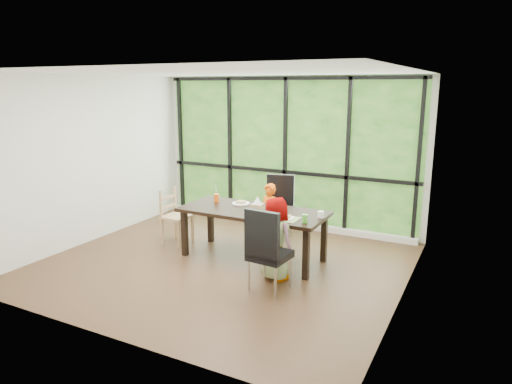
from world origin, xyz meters
TOP-DOWN VIEW (x-y plane):
  - ground at (0.00, 0.00)m, footprint 5.00×5.00m
  - back_wall at (0.00, 2.25)m, footprint 5.00×0.00m
  - foliage_backdrop at (0.00, 2.23)m, footprint 4.80×0.02m
  - window_mullions at (0.00, 2.19)m, footprint 4.80×0.06m
  - window_sill at (0.00, 2.15)m, footprint 4.80×0.12m
  - dining_table at (0.28, 0.40)m, footprint 2.19×1.00m
  - chair_window_leather at (0.27, 1.34)m, footprint 0.56×0.56m
  - chair_interior_leather at (0.97, -0.47)m, footprint 0.50×0.50m
  - chair_end_beech at (-1.14, 0.44)m, footprint 0.41×0.43m
  - child_toddler at (0.28, 0.96)m, footprint 0.43×0.34m
  - child_older at (0.92, -0.11)m, footprint 0.64×0.53m
  - placemat at (0.85, 0.19)m, footprint 0.44×0.32m
  - plate_far at (-0.05, 0.63)m, footprint 0.27×0.27m
  - plate_near at (0.88, 0.21)m, footprint 0.25×0.25m
  - orange_cup at (-0.45, 0.57)m, footprint 0.08×0.08m
  - green_cup at (1.19, 0.14)m, footprint 0.07×0.07m
  - white_mug at (1.30, 0.47)m, footprint 0.09×0.09m
  - tissue_box at (0.42, 0.27)m, footprint 0.16×0.16m
  - crepe_rolls_far at (-0.05, 0.63)m, footprint 0.15×0.12m
  - crepe_rolls_near at (0.88, 0.21)m, footprint 0.15×0.12m
  - straw_white at (-0.45, 0.57)m, footprint 0.01×0.04m
  - straw_pink at (1.19, 0.14)m, footprint 0.01×0.04m
  - tissue at (0.42, 0.27)m, footprint 0.12×0.12m

SIDE VIEW (x-z plane):
  - ground at x=0.00m, z-range 0.00..0.00m
  - window_sill at x=0.00m, z-range 0.00..0.10m
  - dining_table at x=0.28m, z-range 0.00..0.75m
  - chair_end_beech at x=-1.14m, z-range 0.00..0.90m
  - child_toddler at x=0.28m, z-range 0.00..1.04m
  - chair_window_leather at x=0.27m, z-range 0.00..1.08m
  - chair_interior_leather at x=0.97m, z-range 0.00..1.08m
  - child_older at x=0.92m, z-range 0.00..1.12m
  - placemat at x=0.85m, z-range 0.75..0.76m
  - plate_near at x=0.88m, z-range 0.75..0.77m
  - plate_far at x=-0.05m, z-range 0.75..0.77m
  - crepe_rolls_near at x=0.88m, z-range 0.77..0.80m
  - crepe_rolls_far at x=-0.05m, z-range 0.77..0.80m
  - white_mug at x=1.30m, z-range 0.75..0.84m
  - green_cup at x=1.19m, z-range 0.75..0.86m
  - orange_cup at x=-0.45m, z-range 0.75..0.88m
  - tissue_box at x=0.42m, z-range 0.75..0.89m
  - straw_pink at x=1.19m, z-range 0.80..1.00m
  - straw_white at x=-0.45m, z-range 0.82..1.02m
  - tissue at x=0.42m, z-range 0.89..1.00m
  - back_wall at x=0.00m, z-range -1.15..3.85m
  - foliage_backdrop at x=0.00m, z-range 0.03..2.67m
  - window_mullions at x=0.00m, z-range 0.03..2.67m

